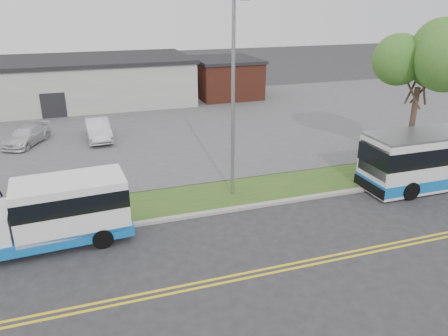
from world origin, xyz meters
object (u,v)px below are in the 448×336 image
object	(u,v)px
streetlight_near	(234,95)
shuttle_bus	(54,211)
parked_car_a	(98,129)
parked_car_b	(27,136)
tree_east	(422,63)

from	to	relation	value
streetlight_near	shuttle_bus	distance (m)	9.49
parked_car_a	parked_car_b	xyz separation A→B (m)	(-4.72, 0.39, -0.13)
tree_east	parked_car_a	world-z (taller)	tree_east
tree_east	parked_car_b	distance (m)	25.33
streetlight_near	shuttle_bus	xyz separation A→B (m)	(-8.45, -2.09, -3.78)
parked_car_a	parked_car_b	world-z (taller)	parked_car_a
tree_east	parked_car_a	size ratio (longest dim) A/B	1.86
streetlight_near	parked_car_b	size ratio (longest dim) A/B	2.26
tree_east	shuttle_bus	world-z (taller)	tree_east
shuttle_bus	parked_car_b	world-z (taller)	shuttle_bus
parked_car_b	streetlight_near	bearing A→B (deg)	-22.73
shuttle_bus	parked_car_b	xyz separation A→B (m)	(-2.18, 14.34, -0.75)
tree_east	streetlight_near	world-z (taller)	streetlight_near
tree_east	shuttle_bus	size ratio (longest dim) A/B	1.15
shuttle_bus	parked_car_b	size ratio (longest dim) A/B	1.72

